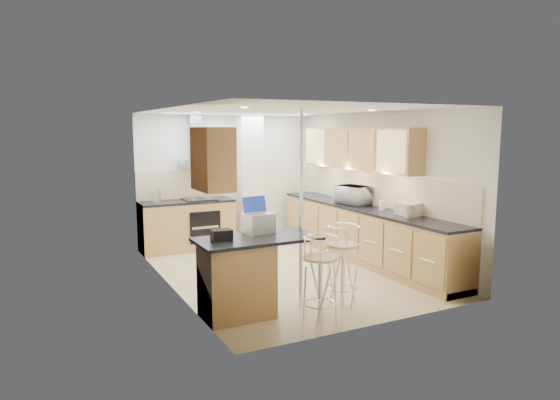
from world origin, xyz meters
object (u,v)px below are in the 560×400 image
bar_stool_end (343,265)px  bread_bin (409,209)px  bar_stool_near (320,280)px  microwave (353,195)px  laptop (258,223)px

bar_stool_end → bread_bin: size_ratio=2.89×
bar_stool_near → bread_bin: (2.25, 1.10, 0.50)m
bar_stool_near → bar_stool_end: (0.55, 0.37, 0.01)m
microwave → bar_stool_near: size_ratio=0.56×
laptop → bar_stool_end: 1.19m
bar_stool_end → bar_stool_near: bearing=144.4°
microwave → bread_bin: size_ratio=1.59×
bar_stool_near → bar_stool_end: 0.66m
laptop → bread_bin: 2.65m
laptop → bread_bin: size_ratio=0.98×
laptop → bar_stool_near: size_ratio=0.35×
laptop → bar_stool_near: laptop is taller
bar_stool_near → bar_stool_end: size_ratio=0.98×
laptop → bread_bin: bearing=-4.6°
microwave → bread_bin: 1.31m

